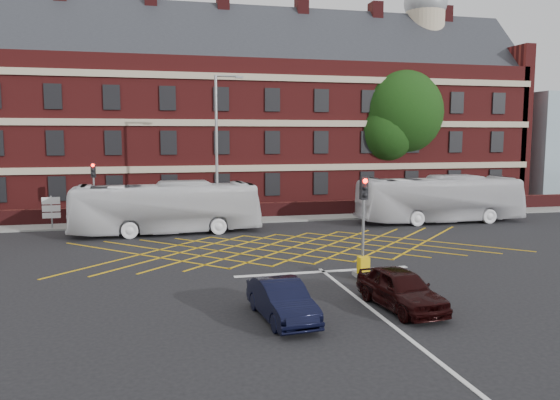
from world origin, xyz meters
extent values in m
plane|color=black|center=(0.00, 0.00, 0.00)|extent=(120.00, 120.00, 0.00)
cube|color=#5C1717|center=(0.00, 22.00, 6.00)|extent=(50.00, 12.00, 12.00)
cube|color=#202229|center=(0.00, 22.00, 12.00)|extent=(51.00, 10.61, 10.61)
cube|color=#B7A88C|center=(0.00, 15.92, 7.00)|extent=(50.00, 0.18, 0.50)
cube|color=black|center=(0.00, 15.94, 5.50)|extent=(1.20, 0.14, 1.80)
cube|color=#461214|center=(-7.00, 22.00, 16.50)|extent=(1.00, 1.40, 3.20)
cylinder|color=#B7A88C|center=(18.00, 22.00, 15.00)|extent=(3.60, 3.60, 6.00)
sphere|color=gray|center=(18.00, 22.00, 18.40)|extent=(4.00, 4.00, 4.00)
cube|color=#461214|center=(0.00, 13.00, 0.55)|extent=(56.00, 0.50, 1.10)
cube|color=slate|center=(0.00, 12.00, 0.06)|extent=(60.00, 3.00, 0.12)
cube|color=#CC990C|center=(0.00, 2.00, 0.01)|extent=(8.22, 8.22, 0.02)
cube|color=silver|center=(0.00, -3.50, 0.01)|extent=(8.00, 0.30, 0.02)
cube|color=silver|center=(0.00, -10.00, 0.01)|extent=(0.15, 14.00, 0.02)
imported|color=silver|center=(-6.49, 7.89, 1.60)|extent=(11.59, 3.13, 3.20)
imported|color=silver|center=(12.18, 8.03, 1.63)|extent=(11.76, 3.06, 3.26)
imported|color=black|center=(-3.26, -9.23, 0.64)|extent=(1.75, 4.03, 1.29)
imported|color=black|center=(1.04, -9.06, 0.70)|extent=(2.12, 4.29, 1.41)
cylinder|color=black|center=(13.43, 17.64, 3.25)|extent=(0.90, 0.90, 6.49)
sphere|color=black|center=(13.43, 17.64, 8.01)|extent=(7.60, 7.60, 7.60)
sphere|color=black|center=(11.93, 16.84, 6.29)|extent=(4.94, 4.94, 4.94)
sphere|color=black|center=(14.93, 18.44, 6.69)|extent=(4.56, 4.56, 4.56)
cube|color=slate|center=(1.39, -4.63, 0.10)|extent=(0.70, 0.70, 0.20)
cylinder|color=gray|center=(1.39, -4.63, 1.75)|extent=(0.12, 0.12, 3.50)
cube|color=black|center=(1.39, -4.63, 3.80)|extent=(0.30, 0.25, 0.95)
sphere|color=#FF0C05|center=(1.39, -4.77, 4.12)|extent=(0.20, 0.20, 0.20)
cube|color=slate|center=(-10.99, 11.02, 0.10)|extent=(0.70, 0.70, 0.20)
cylinder|color=gray|center=(-10.99, 11.02, 1.75)|extent=(0.12, 0.12, 3.50)
cube|color=black|center=(-10.99, 11.02, 3.80)|extent=(0.30, 0.25, 0.95)
sphere|color=#FF0C05|center=(-10.99, 10.88, 4.12)|extent=(0.20, 0.20, 0.20)
cube|color=slate|center=(-3.23, 8.83, 0.10)|extent=(1.00, 1.00, 0.20)
cylinder|color=gray|center=(-3.23, 8.83, 4.88)|extent=(0.18, 0.18, 9.75)
cylinder|color=gray|center=(-2.53, 8.83, 9.75)|extent=(1.60, 0.12, 0.12)
cube|color=gray|center=(-1.73, 8.83, 9.70)|extent=(0.50, 0.20, 0.12)
cylinder|color=gray|center=(-13.61, 10.89, 1.10)|extent=(0.10, 0.10, 2.20)
cube|color=silver|center=(-13.61, 10.81, 1.90)|extent=(1.10, 0.06, 0.45)
cube|color=silver|center=(-13.61, 10.81, 1.40)|extent=(1.10, 0.06, 0.40)
cube|color=silver|center=(-13.61, 10.81, 0.95)|extent=(1.10, 0.06, 0.35)
cube|color=yellow|center=(1.26, -5.06, 0.47)|extent=(0.42, 0.44, 0.94)
camera|label=1|loc=(-7.31, -26.08, 5.98)|focal=35.00mm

